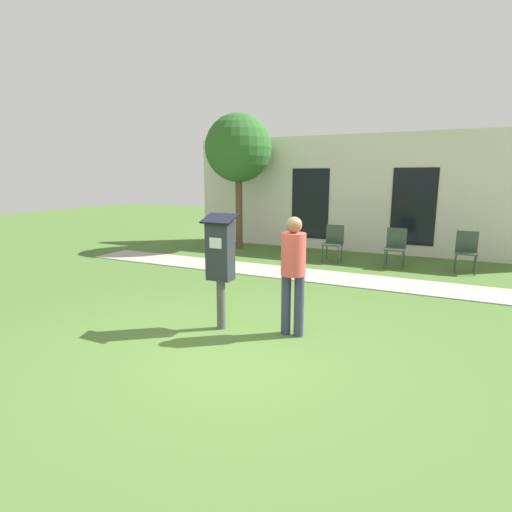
{
  "coord_description": "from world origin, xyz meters",
  "views": [
    {
      "loc": [
        2.16,
        -3.89,
        2.08
      ],
      "look_at": [
        -0.05,
        0.76,
        1.05
      ],
      "focal_mm": 28.0,
      "sensor_mm": 36.0,
      "label": 1
    }
  ],
  "objects_px": {
    "person_standing": "(293,267)",
    "outdoor_chair_middle": "(396,245)",
    "outdoor_chair_right": "(466,248)",
    "outdoor_chair_left": "(334,240)",
    "parking_meter": "(220,257)"
  },
  "relations": [
    {
      "from": "person_standing",
      "to": "outdoor_chair_middle",
      "type": "height_order",
      "value": "person_standing"
    },
    {
      "from": "outdoor_chair_middle",
      "to": "outdoor_chair_right",
      "type": "distance_m",
      "value": 1.47
    },
    {
      "from": "person_standing",
      "to": "outdoor_chair_left",
      "type": "height_order",
      "value": "person_standing"
    },
    {
      "from": "outdoor_chair_middle",
      "to": "parking_meter",
      "type": "bearing_deg",
      "value": -101.19
    },
    {
      "from": "parking_meter",
      "to": "outdoor_chair_middle",
      "type": "height_order",
      "value": "parking_meter"
    },
    {
      "from": "outdoor_chair_left",
      "to": "outdoor_chair_right",
      "type": "height_order",
      "value": "same"
    },
    {
      "from": "outdoor_chair_left",
      "to": "parking_meter",
      "type": "bearing_deg",
      "value": -86.36
    },
    {
      "from": "parking_meter",
      "to": "person_standing",
      "type": "bearing_deg",
      "value": 12.08
    },
    {
      "from": "parking_meter",
      "to": "person_standing",
      "type": "distance_m",
      "value": 0.99
    },
    {
      "from": "parking_meter",
      "to": "outdoor_chair_middle",
      "type": "xyz_separation_m",
      "value": [
        1.71,
        5.07,
        -0.49
      ]
    },
    {
      "from": "parking_meter",
      "to": "outdoor_chair_right",
      "type": "distance_m",
      "value": 6.12
    },
    {
      "from": "person_standing",
      "to": "outdoor_chair_right",
      "type": "bearing_deg",
      "value": 98.04
    },
    {
      "from": "parking_meter",
      "to": "outdoor_chair_left",
      "type": "distance_m",
      "value": 5.12
    },
    {
      "from": "person_standing",
      "to": "outdoor_chair_middle",
      "type": "distance_m",
      "value": 4.93
    },
    {
      "from": "parking_meter",
      "to": "person_standing",
      "type": "height_order",
      "value": "parking_meter"
    }
  ]
}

